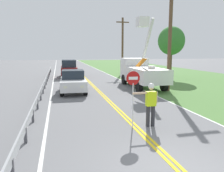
{
  "coord_description": "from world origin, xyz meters",
  "views": [
    {
      "loc": [
        -3.02,
        -4.71,
        3.1
      ],
      "look_at": [
        -0.16,
        6.98,
        1.2
      ],
      "focal_mm": 35.15,
      "sensor_mm": 36.0,
      "label": 1
    }
  ],
  "objects_px": {
    "utility_bucket_truck": "(141,71)",
    "oncoming_suv_second": "(69,68)",
    "utility_pole_mid": "(123,45)",
    "roadside_tree_verge": "(171,41)",
    "stop_sign_paddle": "(133,87)",
    "utility_pole_near": "(170,39)",
    "flagger_worker": "(151,102)",
    "oncoming_sedan_nearest": "(73,82)"
  },
  "relations": [
    {
      "from": "utility_bucket_truck",
      "to": "oncoming_suv_second",
      "type": "height_order",
      "value": "utility_bucket_truck"
    },
    {
      "from": "oncoming_suv_second",
      "to": "utility_pole_mid",
      "type": "xyz_separation_m",
      "value": [
        7.61,
        2.75,
        2.97
      ]
    },
    {
      "from": "oncoming_suv_second",
      "to": "roadside_tree_verge",
      "type": "xyz_separation_m",
      "value": [
        11.3,
        -4.24,
        3.21
      ]
    },
    {
      "from": "stop_sign_paddle",
      "to": "utility_pole_near",
      "type": "relative_size",
      "value": 0.3
    },
    {
      "from": "flagger_worker",
      "to": "oncoming_suv_second",
      "type": "height_order",
      "value": "oncoming_suv_second"
    },
    {
      "from": "stop_sign_paddle",
      "to": "flagger_worker",
      "type": "bearing_deg",
      "value": -1.29
    },
    {
      "from": "flagger_worker",
      "to": "stop_sign_paddle",
      "type": "xyz_separation_m",
      "value": [
        -0.77,
        0.02,
        0.66
      ]
    },
    {
      "from": "utility_pole_mid",
      "to": "roadside_tree_verge",
      "type": "distance_m",
      "value": 7.91
    },
    {
      "from": "roadside_tree_verge",
      "to": "stop_sign_paddle",
      "type": "bearing_deg",
      "value": -123.22
    },
    {
      "from": "flagger_worker",
      "to": "oncoming_suv_second",
      "type": "distance_m",
      "value": 19.15
    },
    {
      "from": "flagger_worker",
      "to": "utility_pole_mid",
      "type": "xyz_separation_m",
      "value": [
        5.19,
        21.75,
        2.98
      ]
    },
    {
      "from": "utility_bucket_truck",
      "to": "utility_pole_mid",
      "type": "distance_m",
      "value": 12.25
    },
    {
      "from": "stop_sign_paddle",
      "to": "utility_pole_near",
      "type": "xyz_separation_m",
      "value": [
        5.55,
        7.46,
        2.32
      ]
    },
    {
      "from": "roadside_tree_verge",
      "to": "utility_pole_near",
      "type": "bearing_deg",
      "value": -119.41
    },
    {
      "from": "oncoming_sedan_nearest",
      "to": "roadside_tree_verge",
      "type": "distance_m",
      "value": 13.49
    },
    {
      "from": "oncoming_sedan_nearest",
      "to": "utility_pole_mid",
      "type": "height_order",
      "value": "utility_pole_mid"
    },
    {
      "from": "flagger_worker",
      "to": "utility_pole_near",
      "type": "distance_m",
      "value": 9.36
    },
    {
      "from": "stop_sign_paddle",
      "to": "oncoming_sedan_nearest",
      "type": "bearing_deg",
      "value": 102.09
    },
    {
      "from": "oncoming_sedan_nearest",
      "to": "utility_bucket_truck",
      "type": "bearing_deg",
      "value": 12.88
    },
    {
      "from": "oncoming_suv_second",
      "to": "utility_pole_mid",
      "type": "bearing_deg",
      "value": 19.89
    },
    {
      "from": "oncoming_sedan_nearest",
      "to": "utility_pole_mid",
      "type": "distance_m",
      "value": 15.66
    },
    {
      "from": "oncoming_suv_second",
      "to": "utility_pole_near",
      "type": "relative_size",
      "value": 0.6
    },
    {
      "from": "oncoming_sedan_nearest",
      "to": "oncoming_suv_second",
      "type": "height_order",
      "value": "oncoming_suv_second"
    },
    {
      "from": "oncoming_suv_second",
      "to": "roadside_tree_verge",
      "type": "relative_size",
      "value": 0.79
    },
    {
      "from": "utility_bucket_truck",
      "to": "oncoming_sedan_nearest",
      "type": "distance_m",
      "value": 6.18
    },
    {
      "from": "utility_pole_mid",
      "to": "flagger_worker",
      "type": "bearing_deg",
      "value": -103.43
    },
    {
      "from": "oncoming_suv_second",
      "to": "roadside_tree_verge",
      "type": "distance_m",
      "value": 12.49
    },
    {
      "from": "flagger_worker",
      "to": "roadside_tree_verge",
      "type": "distance_m",
      "value": 17.52
    },
    {
      "from": "flagger_worker",
      "to": "utility_pole_mid",
      "type": "bearing_deg",
      "value": 76.57
    },
    {
      "from": "stop_sign_paddle",
      "to": "oncoming_sedan_nearest",
      "type": "height_order",
      "value": "stop_sign_paddle"
    },
    {
      "from": "stop_sign_paddle",
      "to": "oncoming_sedan_nearest",
      "type": "relative_size",
      "value": 0.56
    },
    {
      "from": "utility_bucket_truck",
      "to": "utility_pole_mid",
      "type": "xyz_separation_m",
      "value": [
        1.79,
        11.83,
        2.6
      ]
    },
    {
      "from": "oncoming_sedan_nearest",
      "to": "oncoming_suv_second",
      "type": "distance_m",
      "value": 10.45
    },
    {
      "from": "stop_sign_paddle",
      "to": "roadside_tree_verge",
      "type": "relative_size",
      "value": 0.39
    },
    {
      "from": "roadside_tree_verge",
      "to": "flagger_worker",
      "type": "bearing_deg",
      "value": -121.04
    },
    {
      "from": "oncoming_sedan_nearest",
      "to": "roadside_tree_verge",
      "type": "xyz_separation_m",
      "value": [
        11.48,
        6.21,
        3.44
      ]
    },
    {
      "from": "stop_sign_paddle",
      "to": "utility_pole_near",
      "type": "height_order",
      "value": "utility_pole_near"
    },
    {
      "from": "utility_pole_near",
      "to": "oncoming_suv_second",
      "type": "bearing_deg",
      "value": 121.97
    },
    {
      "from": "oncoming_sedan_nearest",
      "to": "utility_pole_near",
      "type": "height_order",
      "value": "utility_pole_near"
    },
    {
      "from": "flagger_worker",
      "to": "utility_bucket_truck",
      "type": "height_order",
      "value": "utility_bucket_truck"
    },
    {
      "from": "oncoming_sedan_nearest",
      "to": "utility_pole_near",
      "type": "distance_m",
      "value": 8.11
    },
    {
      "from": "utility_bucket_truck",
      "to": "utility_pole_mid",
      "type": "height_order",
      "value": "utility_pole_mid"
    }
  ]
}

